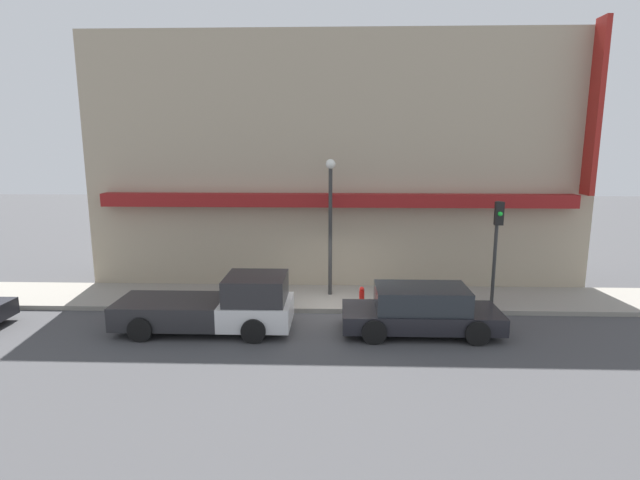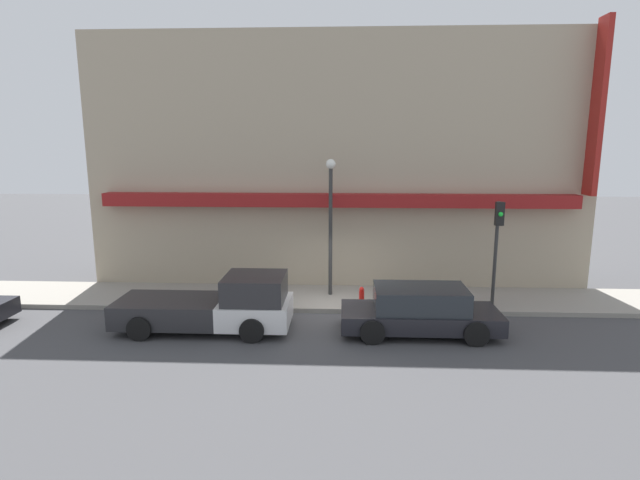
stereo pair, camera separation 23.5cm
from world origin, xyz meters
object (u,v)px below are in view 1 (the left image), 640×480
object	(u,v)px
street_lamp	(330,210)
traffic_light	(497,235)
pickup_truck	(217,306)
parked_car	(421,310)
fire_hydrant	(362,295)

from	to	relation	value
street_lamp	traffic_light	size ratio (longest dim) A/B	1.38
pickup_truck	parked_car	distance (m)	6.35
parked_car	fire_hydrant	xyz separation A→B (m)	(-1.71, 2.30, -0.25)
parked_car	street_lamp	distance (m)	5.15
pickup_truck	fire_hydrant	bearing A→B (deg)	27.06
street_lamp	traffic_light	xyz separation A→B (m)	(5.76, -1.11, -0.67)
parked_car	fire_hydrant	distance (m)	2.87
pickup_truck	parked_car	size ratio (longest dim) A/B	1.13
pickup_truck	street_lamp	xyz separation A→B (m)	(3.49, 3.37, 2.59)
fire_hydrant	street_lamp	xyz separation A→B (m)	(-1.15, 1.08, 2.90)
fire_hydrant	street_lamp	distance (m)	3.30
fire_hydrant	traffic_light	size ratio (longest dim) A/B	0.17
parked_car	fire_hydrant	world-z (taller)	parked_car
fire_hydrant	pickup_truck	bearing A→B (deg)	-153.68
parked_car	pickup_truck	bearing A→B (deg)	177.82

